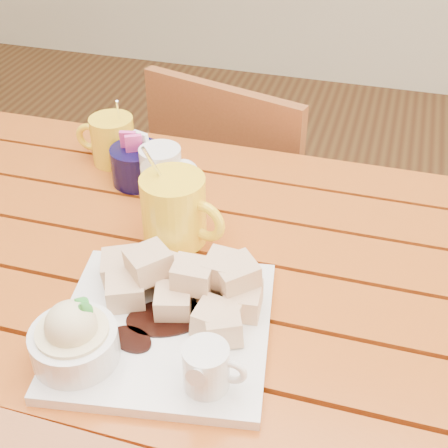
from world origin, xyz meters
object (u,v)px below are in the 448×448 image
(dessert_plate, at_px, (151,319))
(coffee_mug_left, at_px, (112,139))
(coffee_mug_right, at_px, (176,209))
(chair_far, at_px, (243,206))
(table, at_px, (196,328))

(dessert_plate, distance_m, coffee_mug_left, 0.47)
(coffee_mug_right, distance_m, chair_far, 0.63)
(coffee_mug_left, bearing_deg, table, -48.29)
(dessert_plate, bearing_deg, chair_far, 95.23)
(table, height_order, coffee_mug_left, coffee_mug_left)
(table, distance_m, coffee_mug_left, 0.40)
(coffee_mug_left, height_order, coffee_mug_right, coffee_mug_right)
(table, xyz_separation_m, coffee_mug_left, (-0.25, 0.27, 0.15))
(chair_far, bearing_deg, coffee_mug_right, 108.55)
(coffee_mug_left, relative_size, coffee_mug_right, 0.81)
(coffee_mug_left, relative_size, chair_far, 0.16)
(table, relative_size, coffee_mug_right, 7.19)
(coffee_mug_left, height_order, chair_far, coffee_mug_left)
(coffee_mug_right, bearing_deg, dessert_plate, -62.87)
(table, height_order, dessert_plate, dessert_plate)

